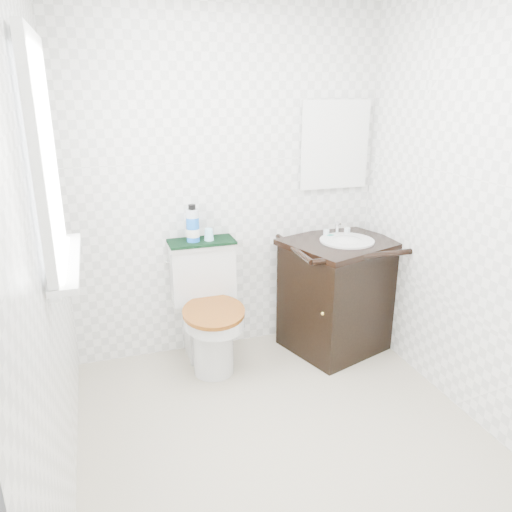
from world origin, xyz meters
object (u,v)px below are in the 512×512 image
toilet (208,314)px  vanity (338,291)px  trash_bin (291,320)px  cup (209,234)px  mouthwash_bottle (193,225)px

toilet → vanity: vanity is taller
toilet → vanity: (0.96, -0.06, 0.07)m
vanity → trash_bin: vanity is taller
cup → trash_bin: bearing=2.0°
vanity → trash_bin: size_ratio=3.08×
trash_bin → cup: 0.97m
toilet → trash_bin: size_ratio=2.81×
trash_bin → cup: cup is taller
toilet → vanity: size_ratio=0.91×
toilet → mouthwash_bottle: 0.62m
toilet → trash_bin: 0.72m
toilet → cup: (0.05, 0.11, 0.53)m
toilet → trash_bin: toilet is taller
vanity → mouthwash_bottle: (-1.01, 0.18, 0.54)m
mouthwash_bottle → vanity: bearing=-10.3°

